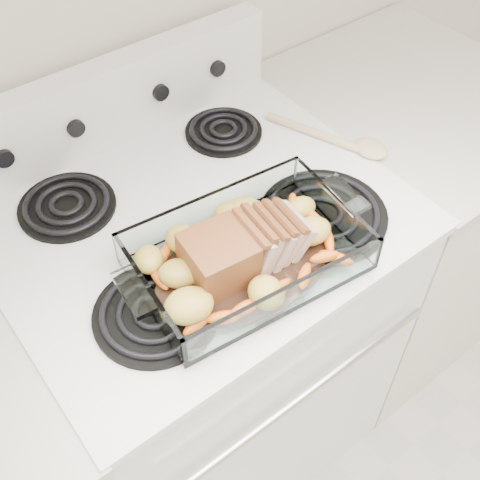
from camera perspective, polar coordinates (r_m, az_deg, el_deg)
electric_range at (r=1.53m, az=-3.41°, el=-9.25°), size 0.78×0.70×1.12m
counter_right at (r=1.84m, az=13.76°, el=1.46°), size 0.58×0.68×0.93m
baking_dish at (r=1.05m, az=0.66°, el=-1.66°), size 0.39×0.25×0.07m
pork_roast at (r=1.02m, az=-0.28°, el=-1.16°), size 0.22×0.11×0.09m
roast_vegetables at (r=1.06m, az=-0.82°, el=-0.15°), size 0.39×0.21×0.05m
wooden_spoon at (r=1.33m, az=9.91°, el=9.23°), size 0.14×0.26×0.02m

